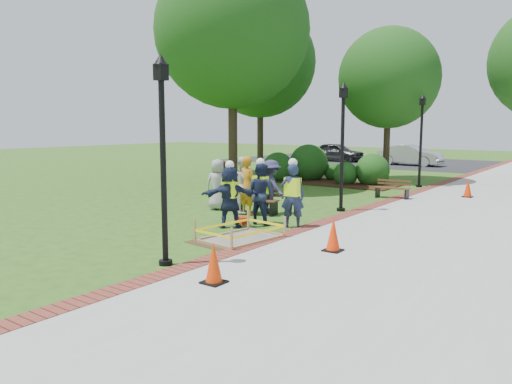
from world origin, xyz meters
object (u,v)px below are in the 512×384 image
Objects in this scene: bench_near at (256,206)px; hivis_worker_a at (230,195)px; hivis_worker_b at (293,194)px; hivis_worker_c at (260,192)px; wet_concrete_pad at (241,231)px; cone_front at (214,264)px; lamp_near at (163,145)px.

hivis_worker_a is at bearing -72.45° from bench_near.
hivis_worker_c is at bearing -174.89° from hivis_worker_b.
wet_concrete_pad is at bearing -59.78° from bench_near.
wet_concrete_pad is at bearing -40.96° from hivis_worker_a.
hivis_worker_a is 0.97× the size of hivis_worker_b.
cone_front is 0.40× the size of hivis_worker_b.
lamp_near is (0.13, -2.70, 2.25)m from wet_concrete_pad.
hivis_worker_b is (-1.51, 5.10, 0.59)m from cone_front.
lamp_near reaches higher than bench_near.
wet_concrete_pad is 1.60× the size of bench_near.
hivis_worker_c is (1.06, -1.24, 0.69)m from bench_near.
wet_concrete_pad is 0.58× the size of lamp_near.
bench_near is at bearing 130.72° from hivis_worker_c.
hivis_worker_b reaches higher than hivis_worker_c.
lamp_near is at bearing -71.36° from bench_near.
wet_concrete_pad is 3.54m from cone_front.
lamp_near reaches higher than cone_front.
wet_concrete_pad is at bearing -67.93° from hivis_worker_c.
cone_front is 2.69m from lamp_near.
lamp_near is 4.23m from hivis_worker_a.
hivis_worker_a is 1.01m from hivis_worker_c.
bench_near is 2.37m from hivis_worker_a.
lamp_near reaches higher than wet_concrete_pad.
hivis_worker_a is 0.98× the size of hivis_worker_c.
hivis_worker_b reaches higher than wet_concrete_pad.
bench_near is 0.80× the size of hivis_worker_b.
hivis_worker_c is (-1.04, -0.09, -0.01)m from hivis_worker_b.
hivis_worker_a reaches higher than bench_near.
hivis_worker_a is (-1.17, 1.01, 0.70)m from wet_concrete_pad.
wet_concrete_pad is 3.52m from lamp_near.
bench_near is at bearing 108.64° from lamp_near.
hivis_worker_a is 1.75m from hivis_worker_b.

